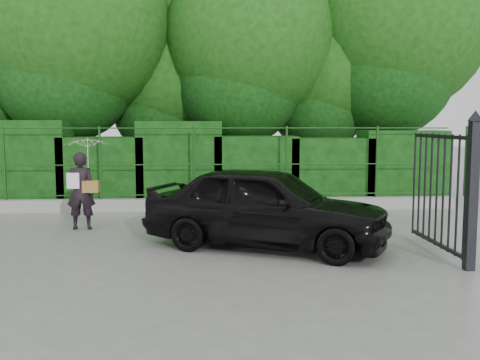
{
  "coord_description": "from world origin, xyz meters",
  "views": [
    {
      "loc": [
        0.76,
        -8.73,
        2.17
      ],
      "look_at": [
        1.35,
        1.3,
        1.1
      ],
      "focal_mm": 40.0,
      "sensor_mm": 36.0,
      "label": 1
    }
  ],
  "objects": [
    {
      "name": "trees",
      "position": [
        1.14,
        7.74,
        4.62
      ],
      "size": [
        17.1,
        6.15,
        8.08
      ],
      "color": "black",
      "rests_on": "ground"
    },
    {
      "name": "hedge",
      "position": [
        -0.25,
        5.5,
        1.02
      ],
      "size": [
        14.2,
        1.2,
        2.25
      ],
      "color": "black",
      "rests_on": "ground"
    },
    {
      "name": "car",
      "position": [
        1.76,
        0.43,
        0.72
      ],
      "size": [
        4.57,
        3.3,
        1.45
      ],
      "primitive_type": "imported",
      "rotation": [
        0.0,
        0.0,
        1.15
      ],
      "color": "black",
      "rests_on": "ground"
    },
    {
      "name": "ground",
      "position": [
        0.0,
        0.0,
        0.0
      ],
      "size": [
        80.0,
        80.0,
        0.0
      ],
      "primitive_type": "plane",
      "color": "gray"
    },
    {
      "name": "woman",
      "position": [
        -1.76,
        2.3,
        1.24
      ],
      "size": [
        0.9,
        0.92,
        1.88
      ],
      "color": "black",
      "rests_on": "ground"
    },
    {
      "name": "fence",
      "position": [
        0.22,
        4.5,
        1.2
      ],
      "size": [
        14.13,
        0.06,
        1.8
      ],
      "color": "#184415",
      "rests_on": "kerb"
    },
    {
      "name": "gate",
      "position": [
        4.6,
        -0.72,
        1.19
      ],
      "size": [
        0.22,
        2.33,
        2.36
      ],
      "color": "black",
      "rests_on": "ground"
    },
    {
      "name": "kerb",
      "position": [
        0.0,
        4.5,
        0.15
      ],
      "size": [
        14.0,
        0.25,
        0.3
      ],
      "primitive_type": "cube",
      "color": "#9E9E99",
      "rests_on": "ground"
    }
  ]
}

